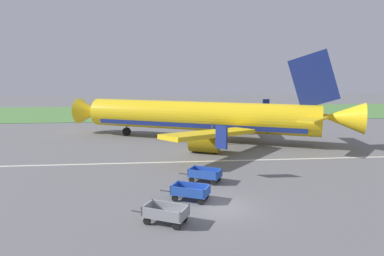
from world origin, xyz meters
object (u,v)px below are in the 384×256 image
object	(u,v)px
baggage_cart_second_in_row	(190,192)
baggage_cart_third_in_row	(205,174)
baggage_cart_nearest	(165,213)
airplane	(206,117)

from	to	relation	value
baggage_cart_second_in_row	baggage_cart_third_in_row	distance (m)	4.28
baggage_cart_nearest	baggage_cart_second_in_row	world-z (taller)	same
airplane	baggage_cart_third_in_row	distance (m)	17.31
baggage_cart_nearest	baggage_cart_second_in_row	bearing A→B (deg)	63.39
baggage_cart_third_in_row	baggage_cart_second_in_row	bearing A→B (deg)	-111.34
baggage_cart_second_in_row	baggage_cart_third_in_row	world-z (taller)	same
airplane	baggage_cart_nearest	size ratio (longest dim) A/B	10.17
airplane	baggage_cart_second_in_row	world-z (taller)	airplane
baggage_cart_third_in_row	baggage_cart_nearest	bearing A→B (deg)	-113.90
baggage_cart_nearest	baggage_cart_second_in_row	xyz separation A→B (m)	(1.80, 3.59, 0.00)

